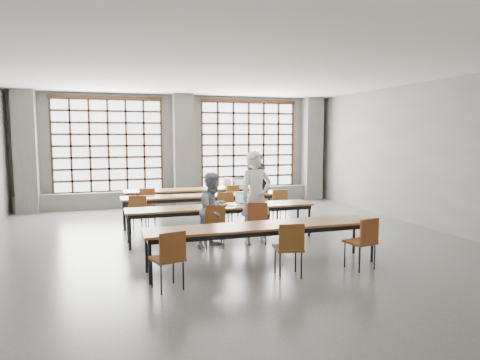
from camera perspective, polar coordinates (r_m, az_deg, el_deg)
name	(u,v)px	position (r m, az deg, el deg)	size (l,w,h in m)	color
floor	(228,245)	(8.82, -1.57, -8.61)	(11.00, 11.00, 0.00)	#50504E
ceiling	(228,70)	(8.63, -1.64, 14.49)	(11.00, 11.00, 0.00)	silver
wall_back	(182,150)	(13.92, -7.80, 3.99)	(10.00, 10.00, 0.00)	#5D5D5A
wall_front	(421,197)	(3.60, 22.98, -2.05)	(10.00, 10.00, 0.00)	#5D5D5A
wall_right	(433,155)	(11.02, 24.33, 3.00)	(11.00, 11.00, 0.00)	#5D5D5A
column_left	(26,152)	(13.62, -26.64, 3.37)	(0.60, 0.55, 3.50)	#51514E
column_mid	(183,150)	(13.64, -7.61, 3.95)	(0.60, 0.55, 3.50)	#51514E
column_right	(312,149)	(15.08, 9.54, 4.11)	(0.60, 0.55, 3.50)	#51514E
window_left	(108,146)	(13.64, -17.14, 4.37)	(3.32, 0.12, 3.00)	white
window_right	(248,145)	(14.39, 1.14, 4.70)	(3.32, 0.12, 3.00)	white
sill_ledge	(183,197)	(13.85, -7.58, -2.25)	(9.80, 0.35, 0.50)	#51514E
desk_row_a	(197,191)	(12.08, -5.80, -1.45)	(4.00, 0.70, 0.73)	brown
desk_row_b	(202,197)	(10.82, -5.03, -2.31)	(4.00, 0.70, 0.73)	brown
desk_row_c	(222,209)	(9.11, -2.47, -3.87)	(4.00, 0.70, 0.73)	brown
desk_row_d	(264,228)	(7.23, 3.24, -6.47)	(4.00, 0.70, 0.73)	brown
chair_back_left	(148,201)	(11.28, -12.20, -2.75)	(0.48, 0.48, 0.88)	brown
chair_back_mid	(231,197)	(11.69, -1.23, -2.31)	(0.51, 0.52, 0.88)	brown
chair_back_right	(257,196)	(11.92, 2.27, -2.15)	(0.52, 0.52, 0.88)	brown
chair_mid_left	(139,210)	(10.00, -13.36, -3.88)	(0.51, 0.51, 0.88)	brown
chair_mid_centre	(224,205)	(10.33, -2.11, -3.41)	(0.43, 0.44, 0.88)	brown
chair_mid_right	(278,203)	(10.78, 5.10, -3.04)	(0.42, 0.43, 0.88)	brown
chair_front_left	(215,221)	(8.46, -3.40, -5.52)	(0.47, 0.47, 0.88)	brown
chair_front_right	(257,219)	(8.72, 2.30, -5.17)	(0.51, 0.52, 0.88)	brown
chair_near_left	(169,254)	(6.27, -9.40, -9.72)	(0.52, 0.52, 0.88)	brown
chair_near_mid	(290,244)	(6.76, 6.63, -8.50)	(0.48, 0.49, 0.88)	brown
chair_near_right	(364,238)	(7.39, 16.16, -7.44)	(0.50, 0.50, 0.88)	brown
student_male	(256,198)	(8.77, 2.16, -2.36)	(0.69, 0.46, 1.90)	white
student_female	(213,210)	(8.55, -3.55, -3.97)	(0.73, 0.57, 1.49)	#19234D
student_back	(256,188)	(12.02, 2.17, -1.04)	(0.97, 0.56, 1.51)	black
laptop_front	(244,201)	(9.35, 0.59, -2.82)	(0.38, 0.33, 0.26)	#A9A9AD
laptop_back	(241,184)	(12.50, 0.09, -0.59)	(0.43, 0.39, 0.26)	#ABABAF
mouse	(264,203)	(9.37, 3.19, -3.08)	(0.10, 0.06, 0.04)	silver
green_box	(218,203)	(9.16, -2.91, -3.12)	(0.25, 0.09, 0.09)	#2A812B
phone	(231,206)	(9.05, -1.21, -3.46)	(0.13, 0.06, 0.01)	black
paper_sheet_a	(178,195)	(10.75, -8.21, -2.05)	(0.30, 0.21, 0.00)	white
paper_sheet_b	(191,195)	(10.70, -6.54, -2.06)	(0.30, 0.21, 0.00)	silver
paper_sheet_c	(206,195)	(10.83, -4.51, -1.94)	(0.30, 0.21, 0.00)	white
backpack	(261,184)	(11.28, 2.87, -0.60)	(0.32, 0.20, 0.40)	black
plastic_bag	(227,182)	(12.31, -1.76, -0.31)	(0.26, 0.21, 0.29)	white
red_pouch	(167,255)	(6.35, -9.69, -9.86)	(0.20, 0.08, 0.06)	#AB2315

